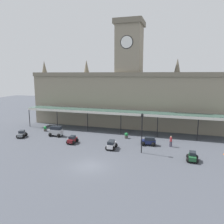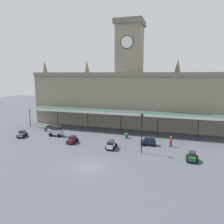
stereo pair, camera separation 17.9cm
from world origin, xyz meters
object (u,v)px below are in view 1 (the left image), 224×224
Objects in this scene: car_white_estate at (111,145)px; car_silver_van at (56,132)px; car_grey_sedan at (22,134)px; car_green_sedan at (192,157)px; car_maroon_sedan at (72,140)px; victorian_lamppost at (142,129)px; planter_near_kerb at (126,135)px; car_navy_estate at (149,142)px; pedestrian_crossing_forecourt at (171,141)px; planter_forecourt_centre at (45,129)px.

car_white_estate is 0.95× the size of car_silver_van.
car_grey_sedan is 0.92× the size of car_silver_van.
car_green_sedan is at bearing -11.99° from car_silver_van.
car_maroon_sedan is 11.63m from victorian_lamppost.
victorian_lamppost reaches higher than planter_near_kerb.
car_silver_van reaches higher than car_navy_estate.
car_maroon_sedan is 5.34m from car_silver_van.
car_silver_van is 19.62m from pedestrian_crossing_forecourt.
pedestrian_crossing_forecourt is at bearing -5.74° from planter_forecourt_centre.
car_grey_sedan is 4.94m from planter_forecourt_centre.
car_white_estate is (16.66, -1.16, 0.06)m from car_grey_sedan.
car_navy_estate is at bearing -175.36° from pedestrian_crossing_forecourt.
car_white_estate is at bearing -147.17° from car_navy_estate.
car_silver_van reaches higher than pedestrian_crossing_forecourt.
car_grey_sedan is at bearing -174.66° from pedestrian_crossing_forecourt.
pedestrian_crossing_forecourt is (-2.79, 4.84, 0.41)m from car_green_sedan.
car_navy_estate is at bearing -32.23° from planter_near_kerb.
planter_forecourt_centre is (-16.01, 0.02, 0.00)m from planter_near_kerb.
planter_forecourt_centre is at bearing 162.42° from victorian_lamppost.
pedestrian_crossing_forecourt is 6.00m from victorian_lamppost.
car_maroon_sedan is 11.98m from car_navy_estate.
car_grey_sedan is 18.15m from planter_near_kerb.
victorian_lamppost is (-6.62, 0.98, 2.95)m from car_green_sedan.
car_white_estate is at bearing -21.16° from planter_forecourt_centre.
car_maroon_sedan is at bearing -167.87° from car_navy_estate.
car_silver_van is at bearing -168.77° from planter_near_kerb.
car_grey_sedan is 0.95× the size of car_navy_estate.
car_navy_estate is at bearing 143.16° from car_green_sedan.
car_maroon_sedan is 15.28m from pedestrian_crossing_forecourt.
pedestrian_crossing_forecourt is at bearing 5.34° from car_grey_sedan.
car_silver_van is at bearing -32.56° from planter_forecourt_centre.
pedestrian_crossing_forecourt is at bearing 119.98° from car_green_sedan.
planter_near_kerb is at bearing 144.96° from car_green_sedan.
car_green_sedan is 0.37× the size of victorian_lamppost.
pedestrian_crossing_forecourt is at bearing 0.24° from car_silver_van.
pedestrian_crossing_forecourt is at bearing -17.42° from planter_near_kerb.
car_navy_estate is 3.34m from pedestrian_crossing_forecourt.
planter_forecourt_centre is (-19.62, 6.22, -2.97)m from victorian_lamppost.
planter_near_kerb is at bearing 34.03° from car_maroon_sedan.
planter_forecourt_centre is at bearing 158.84° from car_white_estate.
car_grey_sedan is 25.09m from pedestrian_crossing_forecourt.
car_grey_sedan is at bearing 175.88° from victorian_lamppost.
car_green_sedan is at bearing -60.02° from pedestrian_crossing_forecourt.
planter_forecourt_centre is at bearing 148.59° from car_maroon_sedan.
car_white_estate is at bearing 173.09° from car_green_sedan.
planter_near_kerb is 16.01m from planter_forecourt_centre.
car_navy_estate is at bearing -0.65° from car_silver_van.
car_navy_estate reaches higher than car_maroon_sedan.
car_grey_sedan and car_green_sedan have the same top height.
car_silver_van is 16.46m from victorian_lamppost.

